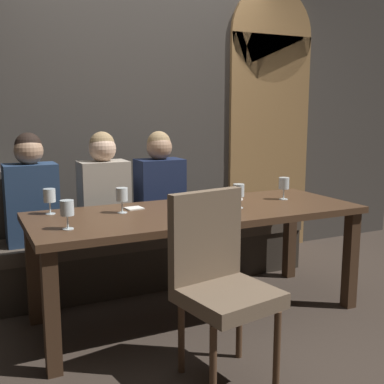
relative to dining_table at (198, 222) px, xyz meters
name	(u,v)px	position (x,y,z in m)	size (l,w,h in m)	color
ground	(198,314)	(0.00, 0.00, -0.65)	(9.00, 9.00, 0.00)	#382D26
back_wall_tiled	(136,97)	(0.00, 1.22, 0.85)	(6.00, 0.12, 3.00)	#423D38
arched_door	(270,113)	(1.35, 1.15, 0.71)	(0.90, 0.05, 2.55)	olive
dining_table	(198,222)	(0.00, 0.00, 0.00)	(2.20, 0.84, 0.74)	#412B1C
banquette_bench	(160,255)	(0.00, 0.70, -0.42)	(2.50, 0.44, 0.45)	#312A23
chair_near_side	(218,274)	(-0.24, -0.72, -0.09)	(0.51, 0.51, 0.98)	#4C3321
diner_redhead	(31,192)	(-0.97, 0.70, 0.17)	(0.36, 0.24, 0.79)	navy
diner_bearded	(104,187)	(-0.45, 0.69, 0.17)	(0.36, 0.24, 0.79)	#9E9384
diner_far_end	(159,184)	(0.00, 0.69, 0.17)	(0.36, 0.24, 0.78)	#192342
wine_glass_far_right	(67,209)	(-0.89, -0.16, 0.20)	(0.08, 0.08, 0.16)	silver
wine_glass_near_left	(122,195)	(-0.49, 0.12, 0.20)	(0.08, 0.08, 0.16)	silver
wine_glass_end_right	(239,192)	(0.27, -0.07, 0.20)	(0.08, 0.08, 0.16)	silver
wine_glass_center_back	(284,184)	(0.73, 0.05, 0.20)	(0.08, 0.08, 0.16)	silver
wine_glass_center_front	(49,197)	(-0.91, 0.28, 0.20)	(0.08, 0.08, 0.16)	silver
espresso_cup	(235,196)	(0.40, 0.19, 0.11)	(0.12, 0.12, 0.06)	white
folded_napkin	(134,208)	(-0.38, 0.21, 0.09)	(0.11, 0.10, 0.01)	silver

